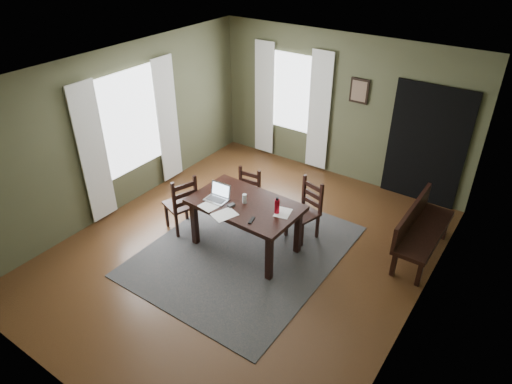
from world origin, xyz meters
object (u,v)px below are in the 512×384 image
Objects in this scene: dining_table at (245,209)px; water_bottle at (277,206)px; chair_back_right at (305,211)px; laptop at (218,195)px; chair_back_left at (246,198)px; chair_end at (182,204)px; bench at (420,227)px.

dining_table is 6.51× the size of water_bottle.
water_bottle is at bearing -80.30° from chair_back_right.
laptop is at bearing -122.26° from chair_back_right.
chair_back_left is 0.83m from laptop.
chair_end is 1.09× the size of chair_back_left.
chair_back_left is (-0.41, 0.59, -0.26)m from dining_table.
chair_back_right reaches higher than dining_table.
chair_back_right is (1.00, 0.18, 0.02)m from chair_back_left.
laptop is (-0.39, -0.13, 0.16)m from dining_table.
laptop is (-2.58, -1.43, 0.37)m from bench.
bench is (2.18, 1.31, -0.21)m from dining_table.
dining_table is at bearing 14.94° from laptop.
chair_back_right is at bearing 39.41° from laptop.
laptop is at bearing -160.57° from dining_table.
chair_back_left is at bearing -154.40° from chair_back_right.
bench is 2.97m from laptop.
chair_back_left is at bearing 158.40° from chair_end.
chair_back_left is 0.95× the size of chair_back_right.
dining_table is 0.44m from laptop.
water_bottle is (-1.67, -1.26, 0.42)m from bench.
laptop is 0.93m from water_bottle.
chair_end reaches higher than dining_table.
chair_back_right is 0.85m from water_bottle.
chair_back_left reaches higher than bench.
water_bottle is (1.61, 0.24, 0.43)m from chair_end.
chair_back_right is 3.87× the size of water_bottle.
bench is at bearing 26.21° from laptop.
bench reaches higher than dining_table.
laptop is at bearing 115.09° from chair_end.
chair_end is 2.89× the size of laptop.
chair_back_right is at bearing 54.18° from dining_table.
water_bottle reaches higher than chair_back_right.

